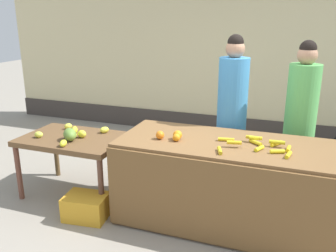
{
  "coord_description": "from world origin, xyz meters",
  "views": [
    {
      "loc": [
        0.87,
        -3.3,
        2.06
      ],
      "look_at": [
        -0.39,
        0.15,
        0.92
      ],
      "focal_mm": 38.25,
      "sensor_mm": 36.0,
      "label": 1
    }
  ],
  "objects_px": {
    "vendor_woman_blue_shirt": "(232,116)",
    "vendor_woman_green_shirt": "(300,123)",
    "produce_sack": "(163,160)",
    "produce_crate": "(86,207)"
  },
  "relations": [
    {
      "from": "vendor_woman_green_shirt",
      "to": "produce_sack",
      "type": "bearing_deg",
      "value": -176.61
    },
    {
      "from": "produce_crate",
      "to": "vendor_woman_green_shirt",
      "type": "bearing_deg",
      "value": 31.5
    },
    {
      "from": "vendor_woman_green_shirt",
      "to": "produce_crate",
      "type": "distance_m",
      "value": 2.51
    },
    {
      "from": "vendor_woman_green_shirt",
      "to": "produce_crate",
      "type": "xyz_separation_m",
      "value": [
        -2.03,
        -1.24,
        -0.79
      ]
    },
    {
      "from": "vendor_woman_green_shirt",
      "to": "produce_sack",
      "type": "xyz_separation_m",
      "value": [
        -1.6,
        -0.09,
        -0.65
      ]
    },
    {
      "from": "vendor_woman_blue_shirt",
      "to": "vendor_woman_green_shirt",
      "type": "height_order",
      "value": "vendor_woman_blue_shirt"
    },
    {
      "from": "vendor_woman_blue_shirt",
      "to": "vendor_woman_green_shirt",
      "type": "bearing_deg",
      "value": 7.17
    },
    {
      "from": "produce_crate",
      "to": "produce_sack",
      "type": "height_order",
      "value": "produce_sack"
    },
    {
      "from": "produce_sack",
      "to": "vendor_woman_blue_shirt",
      "type": "bearing_deg",
      "value": 0.05
    },
    {
      "from": "vendor_woman_blue_shirt",
      "to": "produce_crate",
      "type": "xyz_separation_m",
      "value": [
        -1.28,
        -1.15,
        -0.81
      ]
    }
  ]
}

